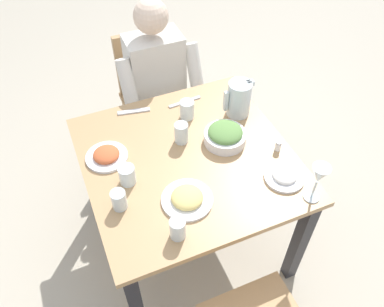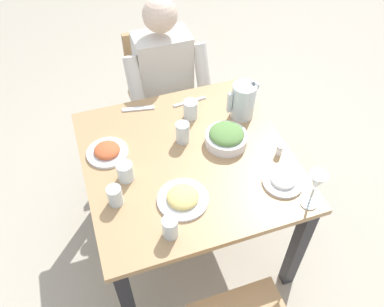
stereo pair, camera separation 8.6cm
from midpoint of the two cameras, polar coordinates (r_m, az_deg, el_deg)
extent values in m
plane|color=#B7AD99|center=(2.44, 0.54, -11.86)|extent=(8.00, 8.00, 0.00)
cube|color=tan|center=(1.88, 0.69, -0.85)|extent=(0.96, 0.96, 0.03)
cube|color=#232328|center=(2.53, 6.58, 2.94)|extent=(0.06, 0.06, 0.69)
cube|color=#232328|center=(2.38, -12.63, -1.77)|extent=(0.06, 0.06, 0.69)
cube|color=#232328|center=(2.09, 16.08, -12.89)|extent=(0.06, 0.06, 0.69)
cube|color=#232328|center=(1.91, -7.85, -20.51)|extent=(0.06, 0.06, 0.69)
cube|color=tan|center=(2.91, -0.61, 6.71)|extent=(0.04, 0.04, 0.41)
cube|color=tan|center=(2.85, -7.13, 5.22)|extent=(0.04, 0.04, 0.41)
cube|color=tan|center=(2.68, 1.69, 2.21)|extent=(0.04, 0.04, 0.41)
cube|color=tan|center=(2.61, -5.34, 0.49)|extent=(0.04, 0.04, 0.41)
cube|color=tan|center=(2.61, -3.03, 7.19)|extent=(0.40, 0.40, 0.03)
cube|color=tan|center=(2.62, -4.39, 13.33)|extent=(0.38, 0.04, 0.42)
cube|color=tan|center=(2.08, 11.17, -20.59)|extent=(0.04, 0.04, 0.41)
cube|color=silver|center=(2.43, -3.07, 11.50)|extent=(0.32, 0.20, 0.50)
sphere|color=beige|center=(2.23, -3.46, 19.22)|extent=(0.19, 0.19, 0.19)
cylinder|color=#665B4C|center=(2.48, 0.34, 4.20)|extent=(0.11, 0.38, 0.11)
cylinder|color=#665B4C|center=(2.49, 1.74, -1.75)|extent=(0.10, 0.10, 0.43)
cylinder|color=silver|center=(2.36, 2.66, 11.02)|extent=(0.08, 0.23, 0.37)
cylinder|color=#665B4C|center=(2.45, -3.43, 3.31)|extent=(0.11, 0.38, 0.11)
cylinder|color=#665B4C|center=(2.46, -1.99, -2.71)|extent=(0.10, 0.10, 0.43)
cylinder|color=silver|center=(2.27, -6.96, 9.02)|extent=(0.08, 0.23, 0.37)
cylinder|color=silver|center=(2.03, 8.57, 7.45)|extent=(0.12, 0.12, 0.19)
cube|color=silver|center=(2.00, 6.64, 7.24)|extent=(0.02, 0.02, 0.11)
cube|color=silver|center=(2.00, 10.25, 9.55)|extent=(0.04, 0.03, 0.02)
cylinder|color=white|center=(1.92, 6.22, 2.06)|extent=(0.20, 0.20, 0.05)
ellipsoid|color=#608E47|center=(1.89, 6.30, 2.82)|extent=(0.17, 0.17, 0.06)
cylinder|color=white|center=(1.91, -10.78, 0.10)|extent=(0.20, 0.20, 0.01)
ellipsoid|color=#CC5B33|center=(1.90, -10.85, 0.44)|extent=(0.12, 0.12, 0.04)
cylinder|color=white|center=(1.70, 0.14, -6.64)|extent=(0.22, 0.22, 0.01)
ellipsoid|color=#E0C670|center=(1.69, 0.14, -6.28)|extent=(0.14, 0.14, 0.05)
cylinder|color=white|center=(1.81, 14.24, -4.01)|extent=(0.18, 0.18, 0.01)
ellipsoid|color=white|center=(1.80, 14.33, -3.71)|extent=(0.11, 0.11, 0.04)
cylinder|color=silver|center=(1.77, -8.19, -2.61)|extent=(0.07, 0.07, 0.09)
cylinder|color=silver|center=(1.58, -1.56, -10.64)|extent=(0.06, 0.06, 0.10)
cylinder|color=silver|center=(2.03, 1.01, 6.32)|extent=(0.07, 0.07, 0.10)
cylinder|color=silver|center=(1.90, -0.06, 3.01)|extent=(0.07, 0.07, 0.11)
cylinder|color=silver|center=(1.69, -9.57, -6.04)|extent=(0.06, 0.06, 0.09)
cylinder|color=silver|center=(1.78, 17.76, -6.86)|extent=(0.07, 0.07, 0.01)
cylinder|color=silver|center=(1.74, 18.16, -5.83)|extent=(0.01, 0.01, 0.10)
cone|color=silver|center=(1.67, 18.91, -3.87)|extent=(0.08, 0.08, 0.09)
cylinder|color=white|center=(1.92, 13.68, 0.35)|extent=(0.03, 0.03, 0.04)
cylinder|color=#B2B2B7|center=(1.90, 13.82, 0.91)|extent=(0.03, 0.03, 0.01)
cube|color=silver|center=(2.12, -6.57, 6.39)|extent=(0.17, 0.06, 0.01)
cube|color=silver|center=(2.15, 0.81, 7.44)|extent=(0.19, 0.03, 0.01)
camera|label=1|loc=(0.04, -88.68, 1.44)|focal=37.13mm
camera|label=2|loc=(0.04, 91.32, -1.44)|focal=37.13mm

